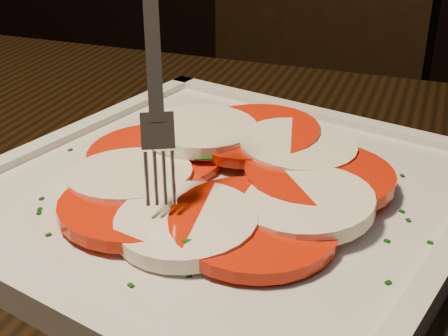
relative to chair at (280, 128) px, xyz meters
The scene contains 4 objects.
chair is the anchor object (origin of this frame).
plate 0.69m from the chair, 85.39° to the right, with size 0.32×0.32×0.01m, color silver.
caprese_salad 0.69m from the chair, 85.38° to the right, with size 0.27×0.24×0.02m.
fork 0.75m from the chair, 88.80° to the right, with size 0.03×0.08×0.17m, color white, non-canonical shape.
Camera 1 is at (0.08, -0.12, 0.97)m, focal length 50.00 mm.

